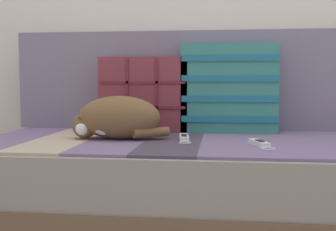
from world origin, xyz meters
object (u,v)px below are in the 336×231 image
(couch, at_px, (229,182))
(sleeping_cat, at_px, (116,119))
(game_remote_far, at_px, (260,144))
(game_remote_near, at_px, (184,138))
(throw_pillow_quilted, at_px, (144,94))
(throw_pillow_striped, at_px, (229,88))

(couch, relative_size, sleeping_cat, 5.36)
(sleeping_cat, height_order, game_remote_far, sleeping_cat)
(game_remote_near, bearing_deg, sleeping_cat, -179.31)
(game_remote_near, height_order, game_remote_far, same)
(couch, distance_m, game_remote_near, 0.27)
(sleeping_cat, bearing_deg, throw_pillow_quilted, 77.32)
(throw_pillow_quilted, height_order, sleeping_cat, throw_pillow_quilted)
(throw_pillow_striped, relative_size, game_remote_near, 2.16)
(game_remote_near, relative_size, game_remote_far, 1.07)
(throw_pillow_quilted, xyz_separation_m, game_remote_near, (0.21, -0.29, -0.16))
(throw_pillow_striped, height_order, sleeping_cat, throw_pillow_striped)
(sleeping_cat, bearing_deg, game_remote_far, -11.73)
(couch, bearing_deg, sleeping_cat, -173.30)
(throw_pillow_quilted, bearing_deg, game_remote_far, -39.78)
(throw_pillow_striped, bearing_deg, game_remote_far, -76.35)
(couch, distance_m, throw_pillow_striped, 0.45)
(throw_pillow_quilted, bearing_deg, throw_pillow_striped, -0.07)
(throw_pillow_quilted, height_order, throw_pillow_striped, throw_pillow_striped)
(couch, relative_size, throw_pillow_quilted, 5.19)
(throw_pillow_striped, bearing_deg, sleeping_cat, -147.41)
(sleeping_cat, relative_size, game_remote_far, 2.13)
(sleeping_cat, xyz_separation_m, game_remote_near, (0.28, 0.00, -0.07))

